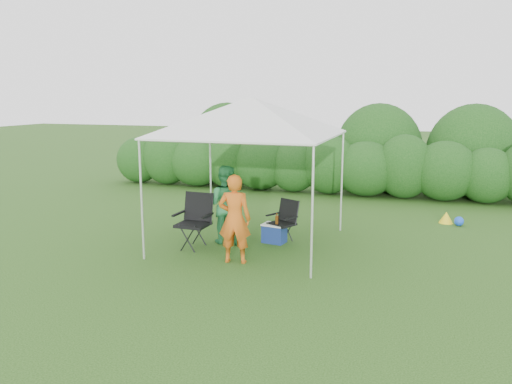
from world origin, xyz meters
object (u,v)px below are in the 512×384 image
(man, at_px, (235,219))
(cooler, at_px, (274,233))
(chair_left, at_px, (195,217))
(woman, at_px, (225,204))
(canopy, at_px, (251,116))
(chair_right, at_px, (284,218))

(man, xyz_separation_m, cooler, (0.32, 1.35, -0.58))
(chair_left, relative_size, woman, 0.67)
(canopy, height_order, chair_left, canopy)
(woman, bearing_deg, chair_right, -165.85)
(man, distance_m, woman, 1.22)
(canopy, bearing_deg, chair_left, -150.64)
(man, height_order, cooler, man)
(chair_left, bearing_deg, cooler, 30.59)
(canopy, relative_size, man, 2.01)
(canopy, relative_size, cooler, 6.26)
(chair_right, bearing_deg, cooler, -113.51)
(chair_left, height_order, man, man)
(chair_right, height_order, chair_left, chair_left)
(woman, relative_size, cooler, 3.09)
(canopy, height_order, man, canopy)
(chair_right, bearing_deg, canopy, -121.85)
(chair_right, relative_size, cooler, 1.68)
(man, relative_size, cooler, 3.12)
(man, bearing_deg, cooler, -112.39)
(chair_right, bearing_deg, woman, -131.25)
(chair_left, xyz_separation_m, man, (1.03, -0.62, 0.19))
(man, bearing_deg, woman, -69.64)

